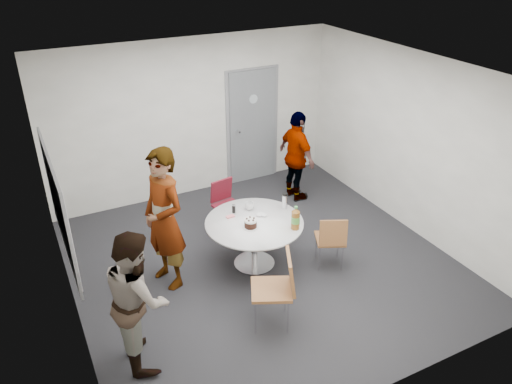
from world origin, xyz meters
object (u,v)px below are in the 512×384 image
table (257,227)px  chair_far (225,200)px  chair_near_right (331,237)px  person_right (297,157)px  whiteboard (59,206)px  person_main (164,220)px  person_left (138,298)px  chair_near_left (280,283)px  door (252,127)px

table → chair_far: bearing=89.8°
table → chair_near_right: table is taller
chair_far → chair_near_right: bearing=107.9°
person_right → chair_near_right: bearing=158.8°
whiteboard → person_main: whiteboard is taller
chair_near_right → person_main: 2.24m
person_main → person_left: 1.33m
chair_near_left → chair_near_right: 1.33m
person_right → chair_near_left: bearing=141.9°
door → person_left: bearing=-131.7°
door → person_main: size_ratio=1.11×
chair_far → person_main: bearing=25.6°
door → chair_near_left: door is taller
door → chair_near_left: (-1.48, -3.64, -0.43)m
whiteboard → table: (2.39, -0.20, -0.84)m
chair_far → person_left: (-1.88, -2.01, 0.30)m
table → chair_far: size_ratio=1.63×
whiteboard → table: whiteboard is taller
door → person_right: bearing=-73.6°
table → chair_far: table is taller
chair_near_left → table: bearing=10.8°
whiteboard → chair_near_right: whiteboard is taller
person_main → door: bearing=116.6°
door → person_left: door is taller
table → person_right: bearing=43.9°
table → person_left: person_left is taller
chair_near_left → person_right: person_right is taller
chair_near_left → chair_near_right: bearing=-36.0°
table → person_main: size_ratio=0.70×
person_left → door: bearing=-39.6°
door → table: 2.77m
door → table: (-1.18, -2.48, -0.42)m
whiteboard → person_right: 4.11m
table → chair_near_left: bearing=-104.5°
chair_near_left → chair_far: size_ratio=1.19×
whiteboard → person_right: bearing=17.7°
chair_far → person_right: person_right is taller
whiteboard → person_left: (0.51, -1.14, -0.65)m
chair_near_right → person_right: 2.07m
chair_near_right → person_main: (-2.07, 0.72, 0.46)m
chair_near_right → chair_far: bearing=143.2°
table → chair_far: (0.00, 1.07, -0.12)m
table → person_main: (-1.21, 0.20, 0.34)m
chair_far → person_right: size_ratio=0.52×
chair_near_left → person_main: 1.67m
table → person_right: size_ratio=0.85×
whiteboard → table: 2.54m
door → chair_near_right: 3.07m
chair_near_left → chair_near_right: chair_near_left is taller
chair_near_right → whiteboard: bearing=-167.5°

